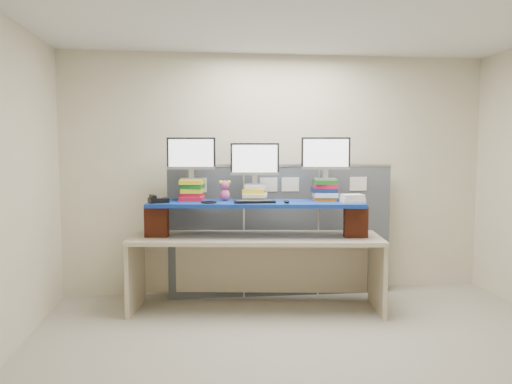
{
  "coord_description": "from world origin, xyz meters",
  "views": [
    {
      "loc": [
        -0.96,
        -3.83,
        1.71
      ],
      "look_at": [
        -0.35,
        1.3,
        1.26
      ],
      "focal_mm": 35.0,
      "sensor_mm": 36.0,
      "label": 1
    }
  ],
  "objects": [
    {
      "name": "desk",
      "position": [
        -0.35,
        1.3,
        0.63
      ],
      "size": [
        2.68,
        1.1,
        0.79
      ],
      "rotation": [
        0.0,
        0.0,
        -0.13
      ],
      "color": "#C2B294",
      "rests_on": "ground"
    },
    {
      "name": "cubicle_partition",
      "position": [
        -0.0,
        1.78,
        0.77
      ],
      "size": [
        2.6,
        0.06,
        1.53
      ],
      "color": "#474C54",
      "rests_on": "ground"
    },
    {
      "name": "book_stack_right",
      "position": [
        0.39,
        1.33,
        1.27
      ],
      "size": [
        0.28,
        0.33,
        0.22
      ],
      "color": "#BD5F11",
      "rests_on": "blue_board"
    },
    {
      "name": "book_stack_center",
      "position": [
        -0.35,
        1.43,
        1.23
      ],
      "size": [
        0.3,
        0.33,
        0.16
      ],
      "color": "yellow",
      "rests_on": "blue_board"
    },
    {
      "name": "plush_toy",
      "position": [
        -0.66,
        1.44,
        1.27
      ],
      "size": [
        0.13,
        0.1,
        0.22
      ],
      "rotation": [
        0.0,
        0.0,
        -0.24
      ],
      "color": "#D55180",
      "rests_on": "blue_board"
    },
    {
      "name": "mouse",
      "position": [
        -0.06,
        1.1,
        1.17
      ],
      "size": [
        0.1,
        0.12,
        0.03
      ],
      "primitive_type": "ellipsoid",
      "rotation": [
        0.0,
        0.0,
        -0.5
      ],
      "color": "black",
      "rests_on": "blue_board"
    },
    {
      "name": "desk_phone",
      "position": [
        -1.36,
        1.32,
        1.19
      ],
      "size": [
        0.23,
        0.22,
        0.08
      ],
      "rotation": [
        0.0,
        0.0,
        0.3
      ],
      "color": "black",
      "rests_on": "blue_board"
    },
    {
      "name": "headset",
      "position": [
        -0.84,
        1.22,
        1.16
      ],
      "size": [
        0.16,
        0.16,
        0.02
      ],
      "primitive_type": "torus",
      "rotation": [
        0.0,
        0.0,
        0.01
      ],
      "color": "black",
      "rests_on": "blue_board"
    },
    {
      "name": "book_stack_left",
      "position": [
        -1.01,
        1.52,
        1.27
      ],
      "size": [
        0.28,
        0.32,
        0.22
      ],
      "color": "red",
      "rests_on": "blue_board"
    },
    {
      "name": "monitor_right",
      "position": [
        0.4,
        1.32,
        1.63
      ],
      "size": [
        0.52,
        0.17,
        0.45
      ],
      "rotation": [
        0.0,
        0.0,
        -0.13
      ],
      "color": "#949498",
      "rests_on": "book_stack_right"
    },
    {
      "name": "room",
      "position": [
        0.0,
        0.0,
        1.4
      ],
      "size": [
        5.0,
        4.0,
        2.8
      ],
      "color": "beige",
      "rests_on": "ground"
    },
    {
      "name": "monitor_center",
      "position": [
        -0.35,
        1.42,
        1.57
      ],
      "size": [
        0.52,
        0.17,
        0.45
      ],
      "rotation": [
        0.0,
        0.0,
        -0.13
      ],
      "color": "#949498",
      "rests_on": "book_stack_center"
    },
    {
      "name": "binder_stack",
      "position": [
        0.62,
        1.1,
        1.2
      ],
      "size": [
        0.23,
        0.19,
        0.08
      ],
      "rotation": [
        0.0,
        0.0,
        0.02
      ],
      "color": "silver",
      "rests_on": "blue_board"
    },
    {
      "name": "blue_board",
      "position": [
        -0.35,
        1.3,
        1.14
      ],
      "size": [
        2.27,
        0.84,
        0.04
      ],
      "primitive_type": "cube",
      "rotation": [
        0.0,
        0.0,
        -0.13
      ],
      "color": "navy",
      "rests_on": "brick_pier_left"
    },
    {
      "name": "monitor_left",
      "position": [
        -1.02,
        1.51,
        1.63
      ],
      "size": [
        0.52,
        0.17,
        0.45
      ],
      "rotation": [
        0.0,
        0.0,
        -0.13
      ],
      "color": "#949498",
      "rests_on": "book_stack_left"
    },
    {
      "name": "brick_pier_right",
      "position": [
        0.67,
        1.12,
        0.95
      ],
      "size": [
        0.25,
        0.16,
        0.32
      ],
      "primitive_type": "cube",
      "rotation": [
        0.0,
        0.0,
        -0.13
      ],
      "color": "maroon",
      "rests_on": "desk"
    },
    {
      "name": "brick_pier_left",
      "position": [
        -1.38,
        1.39,
        0.95
      ],
      "size": [
        0.25,
        0.16,
        0.32
      ],
      "primitive_type": "cube",
      "rotation": [
        0.0,
        0.0,
        -0.13
      ],
      "color": "maroon",
      "rests_on": "desk"
    },
    {
      "name": "keyboard",
      "position": [
        -0.38,
        1.17,
        1.17
      ],
      "size": [
        0.42,
        0.14,
        0.03
      ],
      "rotation": [
        0.0,
        0.0,
        -0.0
      ],
      "color": "black",
      "rests_on": "blue_board"
    }
  ]
}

